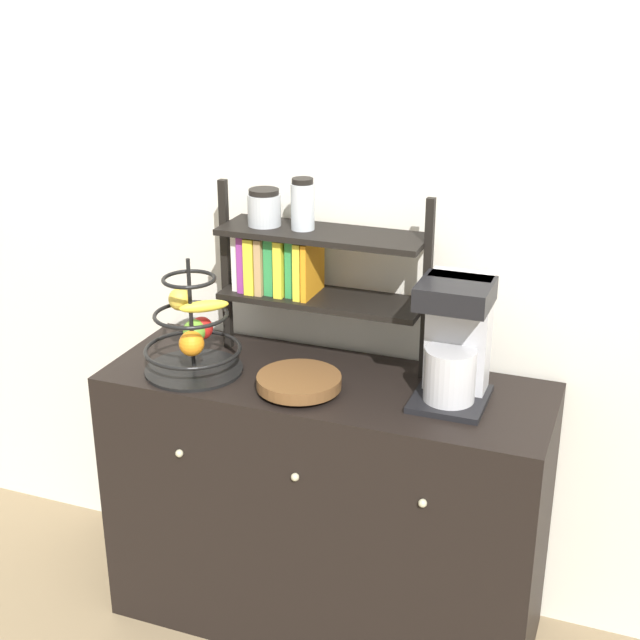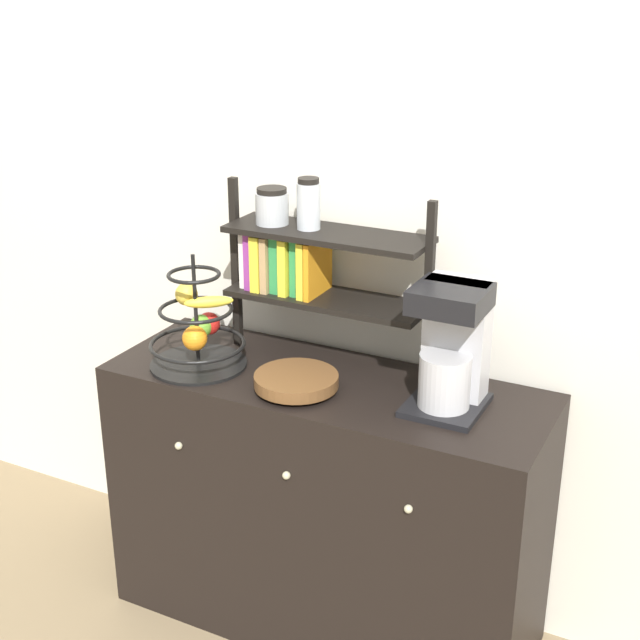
% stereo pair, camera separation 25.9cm
% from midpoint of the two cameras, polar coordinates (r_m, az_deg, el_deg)
% --- Properties ---
extents(wall_back, '(7.00, 0.05, 2.60)m').
position_cam_midpoint_polar(wall_back, '(2.76, 5.74, 6.35)').
color(wall_back, silver).
rests_on(wall_back, ground_plane).
extents(sideboard, '(1.35, 0.50, 0.87)m').
position_cam_midpoint_polar(sideboard, '(2.88, 2.96, -11.84)').
color(sideboard, black).
rests_on(sideboard, ground_plane).
extents(coffee_maker, '(0.21, 0.23, 0.36)m').
position_cam_midpoint_polar(coffee_maker, '(2.49, 11.39, -1.72)').
color(coffee_maker, black).
rests_on(coffee_maker, sideboard).
extents(fruit_stand, '(0.30, 0.30, 0.36)m').
position_cam_midpoint_polar(fruit_stand, '(2.73, -5.15, -0.66)').
color(fruit_stand, black).
rests_on(fruit_stand, sideboard).
extents(wooden_bowl, '(0.25, 0.25, 0.05)m').
position_cam_midpoint_polar(wooden_bowl, '(2.59, 1.34, -4.01)').
color(wooden_bowl, brown).
rests_on(wooden_bowl, sideboard).
extents(shelf_hutch, '(0.67, 0.20, 0.58)m').
position_cam_midpoint_polar(shelf_hutch, '(2.71, 1.57, 4.07)').
color(shelf_hutch, black).
rests_on(shelf_hutch, sideboard).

